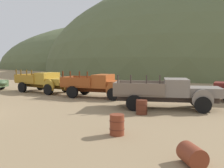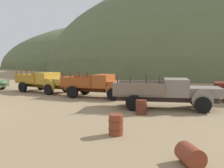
{
  "view_description": "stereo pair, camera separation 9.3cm",
  "coord_description": "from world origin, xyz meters",
  "px_view_note": "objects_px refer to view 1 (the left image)",
  "views": [
    {
      "loc": [
        12.76,
        -9.17,
        3.02
      ],
      "look_at": [
        6.3,
        7.86,
        1.29
      ],
      "focal_mm": 39.87,
      "sensor_mm": 36.0,
      "label": 1
    },
    {
      "loc": [
        12.85,
        -9.14,
        3.02
      ],
      "look_at": [
        6.3,
        7.86,
        1.29
      ],
      "focal_mm": 39.87,
      "sensor_mm": 36.0,
      "label": 2
    }
  ],
  "objects_px": {
    "oil_drum_by_truck": "(117,125)",
    "truck_mustard": "(47,82)",
    "truck_primer_gray": "(174,93)",
    "oil_drum_foreground": "(142,107)",
    "truck_oxide_orange": "(102,85)",
    "oil_drum_tipped": "(192,155)"
  },
  "relations": [
    {
      "from": "truck_mustard",
      "to": "truck_primer_gray",
      "type": "distance_m",
      "value": 12.74
    },
    {
      "from": "truck_oxide_orange",
      "to": "oil_drum_tipped",
      "type": "distance_m",
      "value": 13.55
    },
    {
      "from": "truck_primer_gray",
      "to": "truck_mustard",
      "type": "bearing_deg",
      "value": 151.67
    },
    {
      "from": "oil_drum_tipped",
      "to": "truck_mustard",
      "type": "bearing_deg",
      "value": 138.11
    },
    {
      "from": "truck_mustard",
      "to": "oil_drum_by_truck",
      "type": "height_order",
      "value": "truck_mustard"
    },
    {
      "from": "oil_drum_tipped",
      "to": "oil_drum_foreground",
      "type": "distance_m",
      "value": 6.86
    },
    {
      "from": "oil_drum_tipped",
      "to": "truck_oxide_orange",
      "type": "bearing_deg",
      "value": 124.06
    },
    {
      "from": "truck_oxide_orange",
      "to": "oil_drum_foreground",
      "type": "bearing_deg",
      "value": -47.99
    },
    {
      "from": "truck_primer_gray",
      "to": "oil_drum_by_truck",
      "type": "bearing_deg",
      "value": -113.8
    },
    {
      "from": "truck_mustard",
      "to": "oil_drum_tipped",
      "type": "bearing_deg",
      "value": -30.67
    },
    {
      "from": "oil_drum_by_truck",
      "to": "truck_mustard",
      "type": "bearing_deg",
      "value": 136.09
    },
    {
      "from": "truck_mustard",
      "to": "oil_drum_foreground",
      "type": "bearing_deg",
      "value": -18.66
    },
    {
      "from": "oil_drum_tipped",
      "to": "oil_drum_by_truck",
      "type": "bearing_deg",
      "value": 146.4
    },
    {
      "from": "truck_oxide_orange",
      "to": "oil_drum_tipped",
      "type": "height_order",
      "value": "truck_oxide_orange"
    },
    {
      "from": "truck_oxide_orange",
      "to": "oil_drum_by_truck",
      "type": "height_order",
      "value": "truck_oxide_orange"
    },
    {
      "from": "oil_drum_foreground",
      "to": "truck_primer_gray",
      "type": "bearing_deg",
      "value": 57.41
    },
    {
      "from": "truck_primer_gray",
      "to": "oil_drum_by_truck",
      "type": "relative_size",
      "value": 7.94
    },
    {
      "from": "truck_mustard",
      "to": "truck_primer_gray",
      "type": "height_order",
      "value": "same"
    },
    {
      "from": "truck_mustard",
      "to": "oil_drum_foreground",
      "type": "relative_size",
      "value": 7.3
    },
    {
      "from": "truck_oxide_orange",
      "to": "truck_primer_gray",
      "type": "height_order",
      "value": "same"
    },
    {
      "from": "truck_primer_gray",
      "to": "oil_drum_by_truck",
      "type": "distance_m",
      "value": 6.67
    },
    {
      "from": "oil_drum_by_truck",
      "to": "oil_drum_tipped",
      "type": "bearing_deg",
      "value": -33.6
    }
  ]
}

